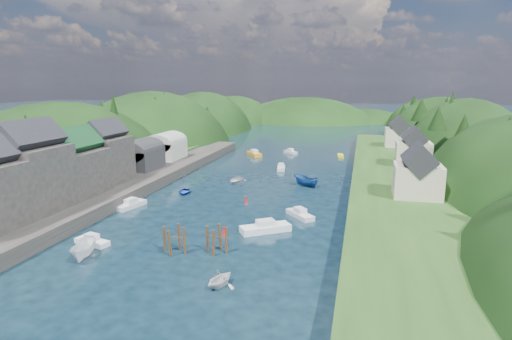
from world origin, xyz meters
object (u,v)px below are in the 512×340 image
(piling_cluster_near, at_px, (175,242))
(piling_cluster_far, at_px, (217,242))
(channel_buoy_near, at_px, (224,231))
(channel_buoy_far, at_px, (246,200))

(piling_cluster_near, bearing_deg, piling_cluster_far, 15.37)
(piling_cluster_near, bearing_deg, channel_buoy_near, 62.49)
(piling_cluster_far, height_order, channel_buoy_far, piling_cluster_far)
(piling_cluster_far, bearing_deg, piling_cluster_near, -164.63)
(piling_cluster_near, xyz_separation_m, channel_buoy_near, (3.75, 7.21, -0.84))
(piling_cluster_far, relative_size, channel_buoy_far, 3.39)
(piling_cluster_far, height_order, channel_buoy_near, piling_cluster_far)
(channel_buoy_far, bearing_deg, piling_cluster_far, -84.02)
(channel_buoy_far, bearing_deg, channel_buoy_near, -85.69)
(piling_cluster_near, xyz_separation_m, piling_cluster_far, (4.81, 1.32, -0.02))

